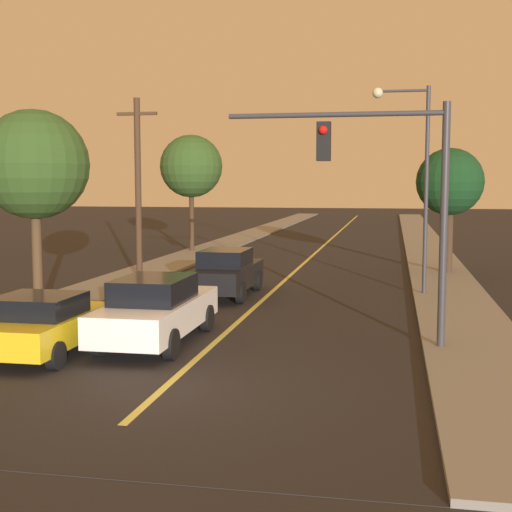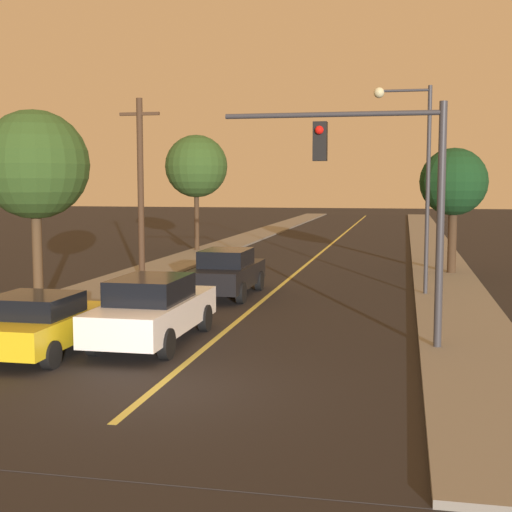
{
  "view_description": "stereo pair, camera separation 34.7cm",
  "coord_description": "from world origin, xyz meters",
  "px_view_note": "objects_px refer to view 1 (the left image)",
  "views": [
    {
      "loc": [
        4.2,
        -12.45,
        3.87
      ],
      "look_at": [
        0.0,
        9.36,
        1.6
      ],
      "focal_mm": 50.0,
      "sensor_mm": 36.0,
      "label": 1
    },
    {
      "loc": [
        4.54,
        -12.39,
        3.87
      ],
      "look_at": [
        0.0,
        9.36,
        1.6
      ],
      "focal_mm": 50.0,
      "sensor_mm": 36.0,
      "label": 2
    }
  ],
  "objects_px": {
    "streetlamp_right": "(413,161)",
    "car_near_lane_front": "(156,309)",
    "tree_left_near": "(34,165)",
    "utility_pole_left": "(138,186)",
    "car_near_lane_second": "(226,272)",
    "tree_right_near": "(450,183)",
    "tree_left_far": "(191,166)",
    "traffic_signal_mast": "(389,180)",
    "car_outer_lane_front": "(41,324)"
  },
  "relations": [
    {
      "from": "traffic_signal_mast",
      "to": "streetlamp_right",
      "type": "xyz_separation_m",
      "value": [
        0.74,
        8.13,
        0.67
      ]
    },
    {
      "from": "streetlamp_right",
      "to": "tree_right_near",
      "type": "relative_size",
      "value": 1.34
    },
    {
      "from": "car_near_lane_second",
      "to": "tree_left_far",
      "type": "relative_size",
      "value": 0.74
    },
    {
      "from": "car_near_lane_second",
      "to": "tree_left_near",
      "type": "relative_size",
      "value": 0.81
    },
    {
      "from": "car_outer_lane_front",
      "to": "car_near_lane_front",
      "type": "bearing_deg",
      "value": 36.42
    },
    {
      "from": "tree_left_far",
      "to": "streetlamp_right",
      "type": "bearing_deg",
      "value": -49.59
    },
    {
      "from": "tree_left_near",
      "to": "traffic_signal_mast",
      "type": "bearing_deg",
      "value": -13.29
    },
    {
      "from": "car_near_lane_front",
      "to": "tree_left_near",
      "type": "xyz_separation_m",
      "value": [
        -4.61,
        2.88,
        3.55
      ]
    },
    {
      "from": "tree_left_far",
      "to": "traffic_signal_mast",
      "type": "bearing_deg",
      "value": -63.32
    },
    {
      "from": "car_near_lane_front",
      "to": "tree_left_near",
      "type": "bearing_deg",
      "value": 148.04
    },
    {
      "from": "traffic_signal_mast",
      "to": "tree_right_near",
      "type": "height_order",
      "value": "traffic_signal_mast"
    },
    {
      "from": "car_near_lane_second",
      "to": "tree_left_near",
      "type": "bearing_deg",
      "value": -135.62
    },
    {
      "from": "tree_left_near",
      "to": "utility_pole_left",
      "type": "bearing_deg",
      "value": 86.41
    },
    {
      "from": "car_outer_lane_front",
      "to": "tree_left_near",
      "type": "xyz_separation_m",
      "value": [
        -2.44,
        4.48,
        3.68
      ]
    },
    {
      "from": "car_outer_lane_front",
      "to": "tree_left_far",
      "type": "xyz_separation_m",
      "value": [
        -3.38,
        24.05,
        4.09
      ]
    },
    {
      "from": "car_outer_lane_front",
      "to": "tree_right_near",
      "type": "xyz_separation_m",
      "value": [
        10.08,
        16.35,
        3.18
      ]
    },
    {
      "from": "car_near_lane_front",
      "to": "tree_right_near",
      "type": "xyz_separation_m",
      "value": [
        7.91,
        14.74,
        3.06
      ]
    },
    {
      "from": "utility_pole_left",
      "to": "tree_left_far",
      "type": "bearing_deg",
      "value": 96.48
    },
    {
      "from": "traffic_signal_mast",
      "to": "car_near_lane_front",
      "type": "bearing_deg",
      "value": -174.84
    },
    {
      "from": "car_near_lane_front",
      "to": "car_outer_lane_front",
      "type": "xyz_separation_m",
      "value": [
        -2.17,
        -1.6,
        -0.12
      ]
    },
    {
      "from": "utility_pole_left",
      "to": "tree_right_near",
      "type": "height_order",
      "value": "utility_pole_left"
    },
    {
      "from": "traffic_signal_mast",
      "to": "utility_pole_left",
      "type": "relative_size",
      "value": 0.8
    },
    {
      "from": "streetlamp_right",
      "to": "tree_right_near",
      "type": "xyz_separation_m",
      "value": [
        1.69,
        6.12,
        -0.73
      ]
    },
    {
      "from": "car_near_lane_front",
      "to": "streetlamp_right",
      "type": "relative_size",
      "value": 0.71
    },
    {
      "from": "streetlamp_right",
      "to": "tree_left_near",
      "type": "height_order",
      "value": "streetlamp_right"
    },
    {
      "from": "car_near_lane_front",
      "to": "tree_right_near",
      "type": "distance_m",
      "value": 17.01
    },
    {
      "from": "streetlamp_right",
      "to": "car_near_lane_front",
      "type": "bearing_deg",
      "value": -125.8
    },
    {
      "from": "car_near_lane_second",
      "to": "tree_left_far",
      "type": "distance_m",
      "value": 16.53
    },
    {
      "from": "traffic_signal_mast",
      "to": "tree_left_far",
      "type": "xyz_separation_m",
      "value": [
        -11.03,
        21.95,
        0.85
      ]
    },
    {
      "from": "traffic_signal_mast",
      "to": "car_near_lane_second",
      "type": "bearing_deg",
      "value": 128.46
    },
    {
      "from": "car_near_lane_second",
      "to": "traffic_signal_mast",
      "type": "distance_m",
      "value": 9.34
    },
    {
      "from": "car_outer_lane_front",
      "to": "traffic_signal_mast",
      "type": "relative_size",
      "value": 0.7
    },
    {
      "from": "car_near_lane_second",
      "to": "streetlamp_right",
      "type": "xyz_separation_m",
      "value": [
        6.22,
        1.23,
        3.79
      ]
    },
    {
      "from": "car_near_lane_front",
      "to": "streetlamp_right",
      "type": "xyz_separation_m",
      "value": [
        6.22,
        8.62,
        3.79
      ]
    },
    {
      "from": "traffic_signal_mast",
      "to": "tree_left_near",
      "type": "bearing_deg",
      "value": 166.71
    },
    {
      "from": "car_near_lane_second",
      "to": "utility_pole_left",
      "type": "bearing_deg",
      "value": 146.44
    },
    {
      "from": "utility_pole_left",
      "to": "car_near_lane_second",
      "type": "bearing_deg",
      "value": -33.56
    },
    {
      "from": "car_outer_lane_front",
      "to": "utility_pole_left",
      "type": "distance_m",
      "value": 12.31
    },
    {
      "from": "streetlamp_right",
      "to": "tree_left_near",
      "type": "distance_m",
      "value": 12.26
    },
    {
      "from": "utility_pole_left",
      "to": "tree_right_near",
      "type": "relative_size",
      "value": 1.34
    },
    {
      "from": "car_near_lane_second",
      "to": "utility_pole_left",
      "type": "xyz_separation_m",
      "value": [
        -4.16,
        2.76,
        2.95
      ]
    },
    {
      "from": "utility_pole_left",
      "to": "tree_left_far",
      "type": "distance_m",
      "value": 12.42
    },
    {
      "from": "utility_pole_left",
      "to": "tree_left_near",
      "type": "relative_size",
      "value": 1.19
    },
    {
      "from": "utility_pole_left",
      "to": "traffic_signal_mast",
      "type": "bearing_deg",
      "value": -45.06
    },
    {
      "from": "streetlamp_right",
      "to": "tree_left_near",
      "type": "bearing_deg",
      "value": -152.06
    },
    {
      "from": "car_near_lane_front",
      "to": "utility_pole_left",
      "type": "bearing_deg",
      "value": 112.27
    },
    {
      "from": "tree_left_near",
      "to": "tree_right_near",
      "type": "xyz_separation_m",
      "value": [
        12.52,
        11.87,
        -0.49
      ]
    },
    {
      "from": "car_near_lane_front",
      "to": "tree_left_far",
      "type": "distance_m",
      "value": 23.46
    },
    {
      "from": "utility_pole_left",
      "to": "tree_left_near",
      "type": "height_order",
      "value": "utility_pole_left"
    },
    {
      "from": "streetlamp_right",
      "to": "tree_left_far",
      "type": "bearing_deg",
      "value": 130.41
    }
  ]
}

